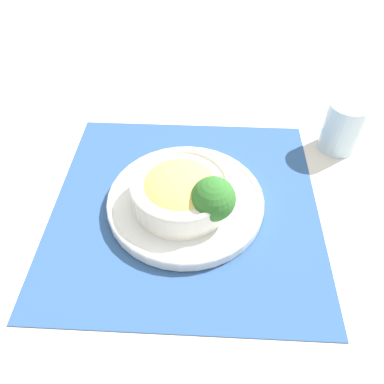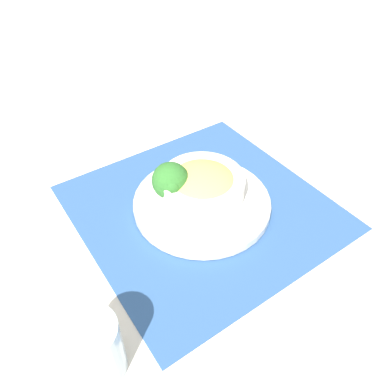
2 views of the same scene
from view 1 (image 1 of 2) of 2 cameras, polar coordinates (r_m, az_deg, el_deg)
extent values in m
plane|color=beige|center=(0.68, -0.98, -2.11)|extent=(4.00, 4.00, 0.00)
cube|color=#2D5184|center=(0.68, -0.98, -2.00)|extent=(0.47, 0.48, 0.00)
cylinder|color=white|center=(0.67, -0.99, -1.44)|extent=(0.28, 0.28, 0.02)
torus|color=white|center=(0.67, -1.00, -0.99)|extent=(0.28, 0.28, 0.01)
cylinder|color=silver|center=(0.64, -1.74, -0.16)|extent=(0.17, 0.17, 0.05)
torus|color=silver|center=(0.62, -1.79, 1.36)|extent=(0.17, 0.17, 0.01)
ellipsoid|color=#E0B75B|center=(0.63, -1.76, 0.59)|extent=(0.14, 0.14, 0.05)
cylinder|color=#84AD5B|center=(0.63, 3.08, -3.32)|extent=(0.03, 0.03, 0.02)
sphere|color=#2D6B28|center=(0.60, 3.22, -1.06)|extent=(0.07, 0.07, 0.07)
sphere|color=#2D6B28|center=(0.61, 4.14, 0.69)|extent=(0.03, 0.03, 0.03)
sphere|color=#2D6B28|center=(0.59, 2.49, -2.15)|extent=(0.03, 0.03, 0.03)
cylinder|color=orange|center=(0.69, 1.23, 1.59)|extent=(0.04, 0.04, 0.01)
cylinder|color=orange|center=(0.69, -0.08, 2.00)|extent=(0.04, 0.04, 0.01)
cylinder|color=silver|center=(0.82, 21.97, 9.22)|extent=(0.08, 0.08, 0.11)
cylinder|color=silver|center=(0.83, 21.61, 8.20)|extent=(0.07, 0.07, 0.06)
camera|label=2|loc=(0.93, 30.60, 44.63)|focal=35.00mm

